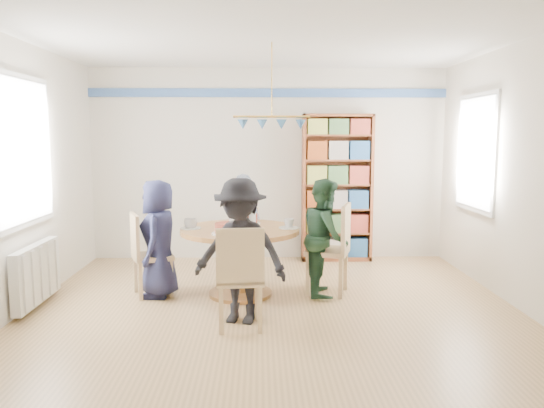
{
  "coord_description": "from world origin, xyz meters",
  "views": [
    {
      "loc": [
        -0.13,
        -5.05,
        1.75
      ],
      "look_at": [
        0.0,
        0.4,
        1.05
      ],
      "focal_mm": 35.0,
      "sensor_mm": 36.0,
      "label": 1
    }
  ],
  "objects_px": {
    "chair_left": "(145,251)",
    "chair_far": "(243,237)",
    "chair_near": "(240,274)",
    "person_left": "(159,239)",
    "person_far": "(243,224)",
    "radiator": "(37,274)",
    "dining_table": "(240,246)",
    "person_near": "(240,251)",
    "chair_right": "(335,245)",
    "person_right": "(325,237)",
    "bookshelf": "(337,189)"
  },
  "relations": [
    {
      "from": "chair_left",
      "to": "chair_far",
      "type": "relative_size",
      "value": 1.09
    },
    {
      "from": "chair_near",
      "to": "chair_left",
      "type": "bearing_deg",
      "value": 134.87
    },
    {
      "from": "person_left",
      "to": "person_far",
      "type": "bearing_deg",
      "value": 137.7
    },
    {
      "from": "radiator",
      "to": "chair_left",
      "type": "relative_size",
      "value": 1.09
    },
    {
      "from": "dining_table",
      "to": "person_near",
      "type": "relative_size",
      "value": 0.95
    },
    {
      "from": "chair_near",
      "to": "chair_far",
      "type": "bearing_deg",
      "value": 91.13
    },
    {
      "from": "chair_right",
      "to": "chair_far",
      "type": "relative_size",
      "value": 1.2
    },
    {
      "from": "person_right",
      "to": "chair_left",
      "type": "bearing_deg",
      "value": 94.09
    },
    {
      "from": "person_right",
      "to": "bookshelf",
      "type": "height_order",
      "value": "bookshelf"
    },
    {
      "from": "dining_table",
      "to": "person_right",
      "type": "xyz_separation_m",
      "value": [
        0.94,
        0.02,
        0.09
      ]
    },
    {
      "from": "dining_table",
      "to": "bookshelf",
      "type": "xyz_separation_m",
      "value": [
        1.3,
        1.68,
        0.45
      ]
    },
    {
      "from": "chair_far",
      "to": "chair_near",
      "type": "bearing_deg",
      "value": -88.87
    },
    {
      "from": "person_far",
      "to": "chair_far",
      "type": "bearing_deg",
      "value": -69.06
    },
    {
      "from": "person_left",
      "to": "person_far",
      "type": "height_order",
      "value": "person_far"
    },
    {
      "from": "chair_far",
      "to": "person_left",
      "type": "height_order",
      "value": "person_left"
    },
    {
      "from": "radiator",
      "to": "dining_table",
      "type": "bearing_deg",
      "value": 9.83
    },
    {
      "from": "dining_table",
      "to": "person_near",
      "type": "xyz_separation_m",
      "value": [
        0.03,
        -0.85,
        0.13
      ]
    },
    {
      "from": "person_near",
      "to": "chair_far",
      "type": "bearing_deg",
      "value": 106.96
    },
    {
      "from": "chair_left",
      "to": "person_far",
      "type": "bearing_deg",
      "value": 40.42
    },
    {
      "from": "chair_far",
      "to": "person_near",
      "type": "distance_m",
      "value": 1.85
    },
    {
      "from": "person_far",
      "to": "chair_near",
      "type": "bearing_deg",
      "value": 103.25
    },
    {
      "from": "radiator",
      "to": "dining_table",
      "type": "xyz_separation_m",
      "value": [
        2.07,
        0.36,
        0.21
      ]
    },
    {
      "from": "person_right",
      "to": "person_near",
      "type": "xyz_separation_m",
      "value": [
        -0.91,
        -0.87,
        0.04
      ]
    },
    {
      "from": "chair_right",
      "to": "person_far",
      "type": "distance_m",
      "value": 1.35
    },
    {
      "from": "dining_table",
      "to": "chair_near",
      "type": "relative_size",
      "value": 1.36
    },
    {
      "from": "chair_far",
      "to": "person_right",
      "type": "height_order",
      "value": "person_right"
    },
    {
      "from": "chair_right",
      "to": "person_right",
      "type": "height_order",
      "value": "person_right"
    },
    {
      "from": "chair_near",
      "to": "dining_table",
      "type": "bearing_deg",
      "value": 91.97
    },
    {
      "from": "radiator",
      "to": "bookshelf",
      "type": "bearing_deg",
      "value": 31.14
    },
    {
      "from": "chair_left",
      "to": "bookshelf",
      "type": "distance_m",
      "value": 2.93
    },
    {
      "from": "chair_left",
      "to": "chair_near",
      "type": "height_order",
      "value": "chair_near"
    },
    {
      "from": "radiator",
      "to": "person_far",
      "type": "bearing_deg",
      "value": 31.03
    },
    {
      "from": "chair_right",
      "to": "person_left",
      "type": "height_order",
      "value": "person_left"
    },
    {
      "from": "dining_table",
      "to": "bookshelf",
      "type": "bearing_deg",
      "value": 52.2
    },
    {
      "from": "radiator",
      "to": "bookshelf",
      "type": "distance_m",
      "value": 4.0
    },
    {
      "from": "radiator",
      "to": "dining_table",
      "type": "distance_m",
      "value": 2.11
    },
    {
      "from": "chair_right",
      "to": "person_right",
      "type": "relative_size",
      "value": 0.78
    },
    {
      "from": "chair_near",
      "to": "person_right",
      "type": "relative_size",
      "value": 0.74
    },
    {
      "from": "person_far",
      "to": "bookshelf",
      "type": "bearing_deg",
      "value": -136.23
    },
    {
      "from": "chair_right",
      "to": "chair_far",
      "type": "bearing_deg",
      "value": 138.08
    },
    {
      "from": "person_near",
      "to": "person_right",
      "type": "bearing_deg",
      "value": 59.69
    },
    {
      "from": "person_left",
      "to": "person_near",
      "type": "distance_m",
      "value": 1.25
    },
    {
      "from": "chair_far",
      "to": "bookshelf",
      "type": "distance_m",
      "value": 1.58
    },
    {
      "from": "dining_table",
      "to": "bookshelf",
      "type": "height_order",
      "value": "bookshelf"
    },
    {
      "from": "chair_near",
      "to": "person_right",
      "type": "height_order",
      "value": "person_right"
    },
    {
      "from": "radiator",
      "to": "dining_table",
      "type": "relative_size",
      "value": 0.77
    },
    {
      "from": "chair_far",
      "to": "person_near",
      "type": "xyz_separation_m",
      "value": [
        0.04,
        -1.83,
        0.22
      ]
    },
    {
      "from": "person_right",
      "to": "person_near",
      "type": "height_order",
      "value": "person_near"
    },
    {
      "from": "dining_table",
      "to": "person_far",
      "type": "xyz_separation_m",
      "value": [
        0.01,
        0.89,
        0.09
      ]
    },
    {
      "from": "chair_right",
      "to": "chair_near",
      "type": "bearing_deg",
      "value": -132.41
    }
  ]
}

